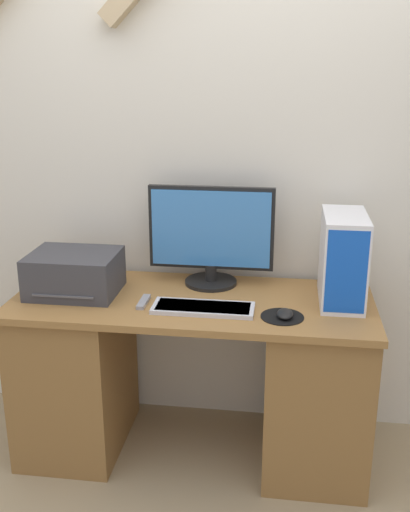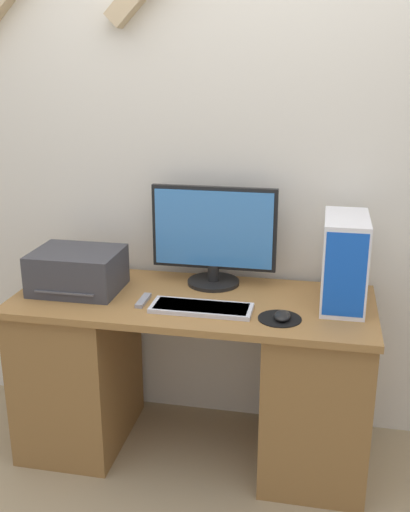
% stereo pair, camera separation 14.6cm
% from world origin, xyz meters
% --- Properties ---
extents(ground_plane, '(12.00, 12.00, 0.00)m').
position_xyz_m(ground_plane, '(0.00, 0.00, 0.00)').
color(ground_plane, '#9E8966').
extents(wall_back, '(6.40, 0.13, 2.70)m').
position_xyz_m(wall_back, '(-0.01, 0.68, 1.36)').
color(wall_back, silver).
rests_on(wall_back, ground_plane).
extents(desk, '(1.53, 0.62, 0.75)m').
position_xyz_m(desk, '(0.00, 0.31, 0.39)').
color(desk, olive).
rests_on(desk, ground_plane).
extents(monitor, '(0.56, 0.23, 0.45)m').
position_xyz_m(monitor, '(0.06, 0.51, 0.98)').
color(monitor, black).
rests_on(monitor, desk).
extents(keyboard, '(0.41, 0.15, 0.02)m').
position_xyz_m(keyboard, '(0.06, 0.19, 0.76)').
color(keyboard, silver).
rests_on(keyboard, desk).
extents(mousepad, '(0.17, 0.17, 0.00)m').
position_xyz_m(mousepad, '(0.38, 0.17, 0.75)').
color(mousepad, black).
rests_on(mousepad, desk).
extents(mouse, '(0.06, 0.10, 0.03)m').
position_xyz_m(mouse, '(0.39, 0.16, 0.77)').
color(mouse, black).
rests_on(mouse, mousepad).
extents(computer_tower, '(0.17, 0.35, 0.37)m').
position_xyz_m(computer_tower, '(0.62, 0.37, 0.94)').
color(computer_tower, white).
rests_on(computer_tower, desk).
extents(printer, '(0.38, 0.30, 0.18)m').
position_xyz_m(printer, '(-0.52, 0.31, 0.84)').
color(printer, '#38383D').
rests_on(printer, desk).
extents(remote_control, '(0.03, 0.14, 0.02)m').
position_xyz_m(remote_control, '(-0.19, 0.23, 0.76)').
color(remote_control, gray).
rests_on(remote_control, desk).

